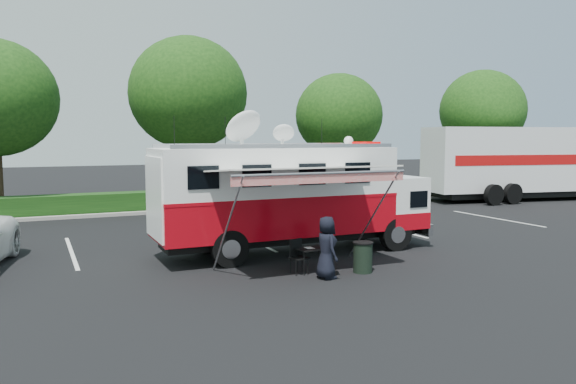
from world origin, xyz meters
The scene contains 10 objects.
ground_plane centered at (0.00, 0.00, 0.00)m, with size 120.00×120.00×0.00m, color black.
back_border centered at (1.14, 12.90, 5.00)m, with size 60.00×6.14×8.87m.
stall_lines centered at (-0.50, 3.00, 0.00)m, with size 24.12×5.50×0.01m.
command_truck centered at (-0.08, 0.00, 1.84)m, with size 8.95×2.46×4.30m.
awning centered at (-0.88, -2.56, 2.76)m, with size 4.88×2.53×2.95m.
person centered at (-0.65, -3.34, 0.00)m, with size 0.80×0.52×1.63m, color black.
folding_table centered at (-0.72, -2.62, 0.63)m, with size 0.87×0.67×0.68m.
folding_chair centered at (-1.09, -2.51, 0.54)m, with size 0.55×0.58×0.92m.
trash_bin centered at (0.57, -3.17, 0.42)m, with size 0.56×0.56×0.84m.
semi_trailer centered at (19.63, 8.01, 2.23)m, with size 14.02×5.37×4.23m.
Camera 1 is at (-7.53, -15.99, 3.68)m, focal length 35.00 mm.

